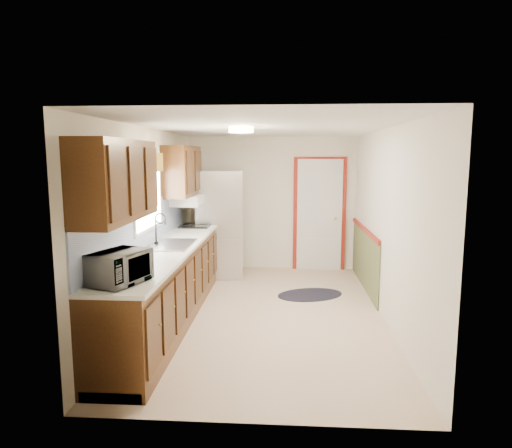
# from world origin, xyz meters

# --- Properties ---
(room_shell) EXTENTS (3.20, 5.20, 2.52)m
(room_shell) POSITION_xyz_m (0.00, 0.00, 1.20)
(room_shell) COLOR #D1B293
(room_shell) RESTS_ON ground
(kitchen_run) EXTENTS (0.63, 4.00, 2.20)m
(kitchen_run) POSITION_xyz_m (-1.24, -0.29, 0.81)
(kitchen_run) COLOR #391E0C
(kitchen_run) RESTS_ON ground
(back_wall_trim) EXTENTS (1.12, 2.30, 2.08)m
(back_wall_trim) POSITION_xyz_m (0.99, 2.21, 0.89)
(back_wall_trim) COLOR maroon
(back_wall_trim) RESTS_ON ground
(ceiling_fixture) EXTENTS (0.30, 0.30, 0.06)m
(ceiling_fixture) POSITION_xyz_m (-0.30, -0.20, 2.36)
(ceiling_fixture) COLOR #FFD88C
(ceiling_fixture) RESTS_ON room_shell
(microwave) EXTENTS (0.44, 0.58, 0.35)m
(microwave) POSITION_xyz_m (-1.20, -1.95, 1.12)
(microwave) COLOR white
(microwave) RESTS_ON kitchen_run
(refrigerator) EXTENTS (0.84, 0.80, 1.81)m
(refrigerator) POSITION_xyz_m (-0.88, 1.91, 0.91)
(refrigerator) COLOR #B7B7BC
(refrigerator) RESTS_ON ground
(rug) EXTENTS (1.15, 0.95, 0.01)m
(rug) POSITION_xyz_m (0.62, 0.85, 0.01)
(rug) COLOR black
(rug) RESTS_ON ground
(cooktop) EXTENTS (0.46, 0.55, 0.02)m
(cooktop) POSITION_xyz_m (-1.19, 1.40, 0.95)
(cooktop) COLOR black
(cooktop) RESTS_ON kitchen_run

